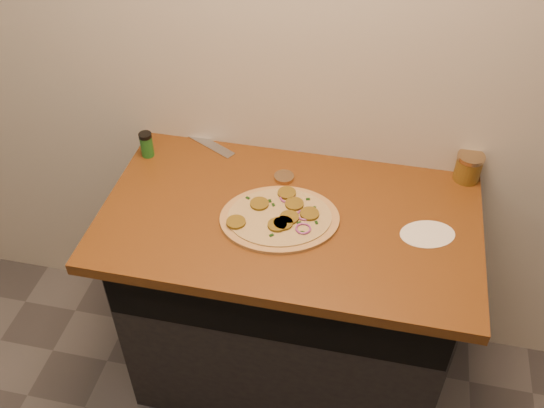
% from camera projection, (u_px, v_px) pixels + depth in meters
% --- Properties ---
extents(cabinet, '(1.10, 0.60, 0.86)m').
position_uv_depth(cabinet, '(289.00, 301.00, 2.26)').
color(cabinet, black).
rests_on(cabinet, ground).
extents(countertop, '(1.20, 0.70, 0.04)m').
position_uv_depth(countertop, '(290.00, 219.00, 1.94)').
color(countertop, brown).
rests_on(countertop, cabinet).
extents(pizza, '(0.45, 0.45, 0.03)m').
position_uv_depth(pizza, '(280.00, 217.00, 1.90)').
color(pizza, tan).
rests_on(pizza, countertop).
extents(chefs_knife, '(0.28, 0.17, 0.02)m').
position_uv_depth(chefs_knife, '(196.00, 136.00, 2.23)').
color(chefs_knife, '#B7BAC1').
rests_on(chefs_knife, countertop).
extents(mason_jar_lid, '(0.09, 0.09, 0.01)m').
position_uv_depth(mason_jar_lid, '(284.00, 177.00, 2.05)').
color(mason_jar_lid, tan).
rests_on(mason_jar_lid, countertop).
extents(salsa_jar, '(0.09, 0.09, 0.10)m').
position_uv_depth(salsa_jar, '(468.00, 167.00, 2.02)').
color(salsa_jar, '#9B1D0F').
rests_on(salsa_jar, countertop).
extents(spice_shaker, '(0.05, 0.05, 0.09)m').
position_uv_depth(spice_shaker, '(147.00, 144.00, 2.12)').
color(spice_shaker, '#1D5D1F').
rests_on(spice_shaker, countertop).
extents(flour_spill, '(0.22, 0.22, 0.00)m').
position_uv_depth(flour_spill, '(427.00, 234.00, 1.86)').
color(flour_spill, silver).
rests_on(flour_spill, countertop).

